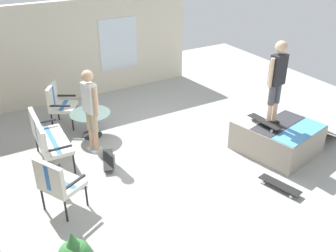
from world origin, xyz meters
The scene contains 12 objects.
ground_plane centered at (0.00, 0.00, -0.05)m, with size 12.00×12.00×0.10m, color #A8A8A3.
house_facade centered at (3.80, 0.49, 1.31)m, with size 0.23×6.00×2.61m.
skate_ramp centered at (-1.07, -1.88, 0.32)m, with size 1.91×2.45×0.65m.
patio_bench centered at (0.83, 2.44, 0.62)m, with size 1.27×0.59×1.02m.
patio_chair_near_house centered at (2.35, 1.76, 0.61)m, with size 0.81×0.79×1.02m.
patio_chair_by_wall centered at (-0.71, 2.66, 0.61)m, with size 0.80×0.77×1.02m.
patio_table centered at (1.49, 1.30, 0.40)m, with size 0.90×0.90×0.57m.
person_watching centered at (0.87, 1.47, 1.06)m, with size 0.47×0.30×1.79m.
person_skater centered at (-1.01, -1.68, 1.66)m, with size 0.27×0.48×1.72m.
skateboard_by_bench centered at (0.23, 1.42, 0.08)m, with size 0.82×0.47×0.10m.
skateboard_spare centered at (-2.12, -0.94, 0.08)m, with size 0.82×0.38×0.10m.
skateboard_on_ramp centered at (-1.00, -1.51, 0.73)m, with size 0.81×0.24×0.10m.
Camera 1 is at (-5.91, 3.62, 4.27)m, focal length 40.64 mm.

